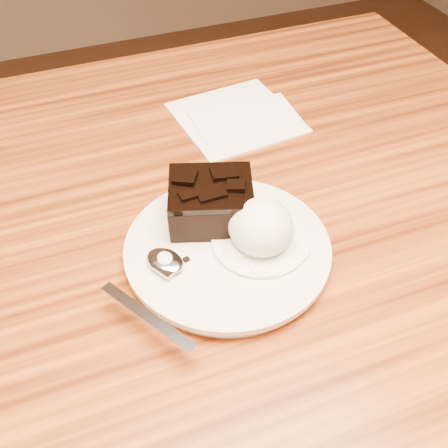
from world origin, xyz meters
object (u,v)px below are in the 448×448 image
object	(u,v)px
dining_table	(141,402)
napkin	(236,117)
ice_cream_scoop	(261,227)
plate	(227,251)
brownie	(211,204)
spoon	(165,262)

from	to	relation	value
dining_table	napkin	distance (m)	0.47
ice_cream_scoop	dining_table	bearing A→B (deg)	150.76
plate	napkin	bearing A→B (deg)	65.94
brownie	ice_cream_scoop	world-z (taller)	ice_cream_scoop
ice_cream_scoop	plate	bearing A→B (deg)	164.82
ice_cream_scoop	napkin	xyz separation A→B (m)	(0.07, 0.25, -0.04)
dining_table	napkin	size ratio (longest dim) A/B	7.71
plate	napkin	xyz separation A→B (m)	(0.11, 0.24, -0.01)
dining_table	spoon	distance (m)	0.41
spoon	ice_cream_scoop	bearing A→B (deg)	-33.37
napkin	spoon	bearing A→B (deg)	-125.87
dining_table	spoon	bearing A→B (deg)	-58.34
plate	ice_cream_scoop	world-z (taller)	ice_cream_scoop
dining_table	napkin	world-z (taller)	napkin
plate	brownie	distance (m)	0.05
brownie	napkin	distance (m)	0.23
plate	ice_cream_scoop	distance (m)	0.05
brownie	napkin	xyz separation A→B (m)	(0.11, 0.19, -0.04)
dining_table	plate	world-z (taller)	plate
ice_cream_scoop	brownie	bearing A→B (deg)	122.34
brownie	plate	bearing A→B (deg)	-88.23
brownie	spoon	xyz separation A→B (m)	(-0.07, -0.05, -0.02)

